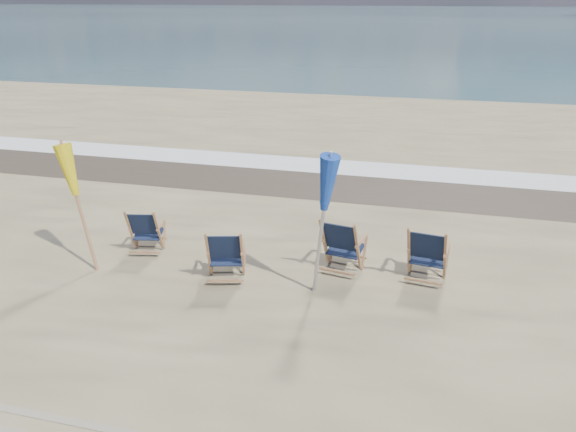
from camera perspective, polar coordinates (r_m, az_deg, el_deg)
name	(u,v)px	position (r m, az deg, el deg)	size (l,w,h in m)	color
ocean	(431,16)	(134.46, 14.29, 19.08)	(400.00, 400.00, 0.00)	#3D5E65
surf_foam	(344,167)	(15.47, 5.66, 4.96)	(200.00, 1.40, 0.01)	silver
wet_sand_strip	(334,184)	(14.06, 4.69, 3.28)	(200.00, 2.60, 0.00)	#42362A
beach_chair_0	(158,232)	(10.28, -13.04, -1.58)	(0.58, 0.65, 0.91)	#111931
beach_chair_1	(242,256)	(9.07, -4.67, -4.06)	(0.62, 0.70, 0.97)	#111931
beach_chair_2	(357,249)	(9.25, 7.05, -3.37)	(0.67, 0.75, 1.04)	#111931
beach_chair_3	(445,258)	(9.24, 15.64, -4.16)	(0.65, 0.74, 1.02)	#111931
umbrella_yellow	(76,177)	(9.75, -20.73, 3.76)	(0.30, 0.30, 2.17)	#9A6B45
umbrella_blue	(322,187)	(8.15, 3.47, 2.94)	(0.30, 0.30, 2.33)	#A5A5AD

